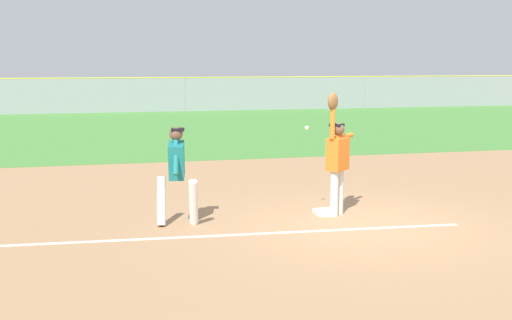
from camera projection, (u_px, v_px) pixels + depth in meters
ground_plane at (360, 225)px, 10.92m from camera, size 77.52×77.52×0.00m
outfield_grass at (210, 127)px, 27.14m from camera, size 44.07×18.31×0.01m
chalk_foul_line at (105, 241)px, 9.92m from camera, size 11.99×0.79×0.01m
first_base at (325, 212)px, 11.68m from camera, size 0.38×0.38×0.08m
fielder at (337, 156)px, 11.43m from camera, size 0.74×0.67×2.28m
runner at (177, 169)px, 10.71m from camera, size 0.74×0.84×1.72m
baseball at (307, 128)px, 11.41m from camera, size 0.07×0.07×0.07m
outfield_fence at (185, 94)px, 35.80m from camera, size 44.15×0.08×1.96m
parked_car_white at (114, 98)px, 37.31m from camera, size 4.42×2.16×1.25m
parked_car_blue at (200, 97)px, 38.86m from camera, size 4.48×2.27×1.25m
parked_car_tan at (293, 96)px, 40.04m from camera, size 4.45×2.21×1.25m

